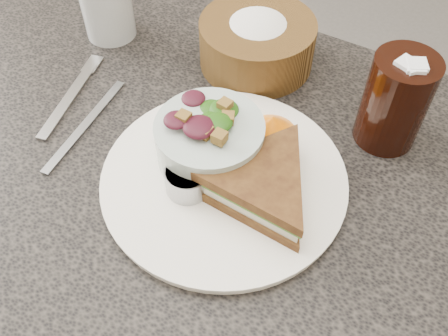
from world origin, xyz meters
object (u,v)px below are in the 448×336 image
dressing_ramekin (188,180)px  sandwich (260,184)px  dining_table (197,285)px  water_glass (106,1)px  cola_glass (396,98)px  salad_bowl (210,135)px  bread_basket (257,36)px  dinner_plate (224,179)px

dressing_ramekin → sandwich: bearing=22.2°
sandwich → dining_table: bearing=178.6°
water_glass → cola_glass: bearing=0.4°
cola_glass → water_glass: bearing=-179.6°
salad_bowl → bread_basket: 0.22m
sandwich → salad_bowl: size_ratio=1.31×
bread_basket → cola_glass: bearing=-12.7°
salad_bowl → cola_glass: size_ratio=0.97×
bread_basket → dressing_ramekin: bearing=-80.2°
dinner_plate → bread_basket: bread_basket is taller
dining_table → cola_glass: 0.52m
dining_table → cola_glass: bearing=39.8°
dressing_ramekin → water_glass: bearing=143.3°
sandwich → cola_glass: size_ratio=1.27×
dressing_ramekin → cola_glass: cola_glass is taller
dressing_ramekin → salad_bowl: bearing=93.2°
dinner_plate → dressing_ramekin: bearing=-127.5°
dressing_ramekin → cola_glass: 0.29m
dining_table → dinner_plate: (0.06, -0.00, 0.38)m
dinner_plate → bread_basket: size_ratio=1.75×
dining_table → sandwich: bearing=-4.4°
dining_table → dressing_ramekin: dressing_ramekin is taller
dressing_ramekin → bread_basket: 0.27m
dressing_ramekin → cola_glass: size_ratio=0.39×
cola_glass → bread_basket: bearing=167.3°
salad_bowl → sandwich: bearing=-16.6°
dinner_plate → cola_glass: bearing=50.4°
salad_bowl → dressing_ramekin: bearing=-86.8°
dinner_plate → bread_basket: bearing=108.1°
dinner_plate → salad_bowl: 0.06m
salad_bowl → cola_glass: bearing=41.4°
bread_basket → cola_glass: size_ratio=1.24×
bread_basket → water_glass: size_ratio=1.43×
dining_table → salad_bowl: (0.03, 0.02, 0.43)m
bread_basket → cola_glass: cola_glass is taller
dressing_ramekin → water_glass: 0.36m
bread_basket → cola_glass: 0.23m
dinner_plate → salad_bowl: bearing=147.9°
dining_table → sandwich: size_ratio=5.54×
dressing_ramekin → cola_glass: (0.18, 0.22, 0.04)m
dressing_ramekin → bread_basket: bread_basket is taller
bread_basket → cola_glass: (0.23, -0.05, 0.02)m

